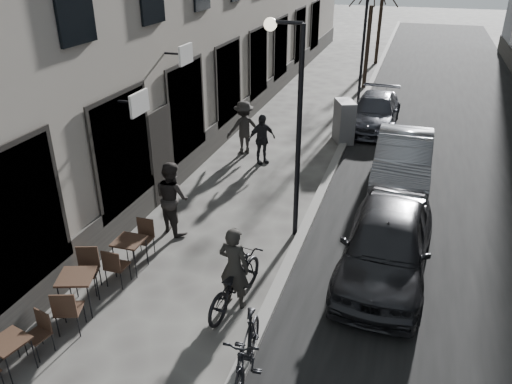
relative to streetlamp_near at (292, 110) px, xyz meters
The scene contains 17 objects.
road 11.23m from the streetlamp_near, 68.09° to the left, with size 7.30×60.00×0.00m, color black.
kerb 10.48m from the streetlamp_near, 87.87° to the left, with size 0.25×60.00×0.12m, color slate.
streetlamp_near is the anchor object (origin of this frame).
streetlamp_far 12.00m from the streetlamp_near, 90.00° to the left, with size 0.90×0.28×5.09m.
bistro_set_a 7.16m from the streetlamp_near, 119.01° to the right, with size 0.67×1.41×0.81m.
bistro_set_b 5.79m from the streetlamp_near, 127.58° to the right, with size 0.94×1.66×0.95m.
bistro_set_c 4.72m from the streetlamp_near, 138.41° to the right, with size 0.62×1.50×0.88m.
utility_cabinet 7.30m from the streetlamp_near, 87.74° to the left, with size 0.55×1.01×1.51m, color slate.
bicycle 3.99m from the streetlamp_near, 96.17° to the right, with size 0.71×2.03×1.07m, color black.
cyclist_rider 3.78m from the streetlamp_near, 96.17° to the right, with size 0.64×0.42×1.74m, color black.
pedestrian_near 3.62m from the streetlamp_near, 164.43° to the right, with size 0.90×0.70×1.85m, color black.
pedestrian_mid 5.95m from the streetlamp_near, 120.52° to the left, with size 1.17×0.67×1.81m, color black.
pedestrian_far 5.07m from the streetlamp_near, 115.67° to the left, with size 0.97×0.40×1.65m, color black.
car_near 3.55m from the streetlamp_near, 23.61° to the right, with size 1.79×4.46×1.52m, color black.
car_mid 5.24m from the streetlamp_near, 57.87° to the left, with size 1.57×4.51×1.49m, color gray.
car_far 9.28m from the streetlamp_near, 82.46° to the left, with size 1.76×4.33×1.26m, color #31333A.
moped 5.42m from the streetlamp_near, 83.71° to the right, with size 0.54×1.93×1.16m, color black.
Camera 1 is at (2.33, -4.42, 6.42)m, focal length 35.00 mm.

